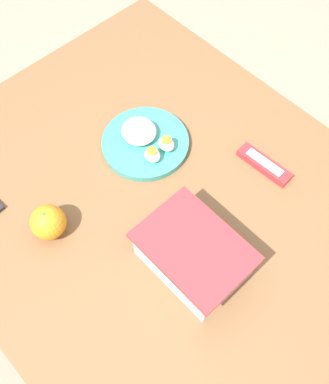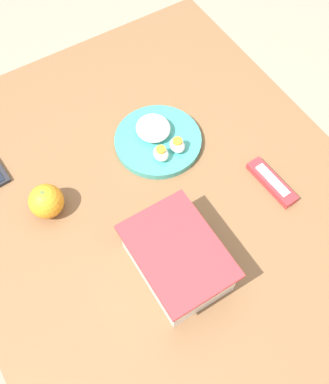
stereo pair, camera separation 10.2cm
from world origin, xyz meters
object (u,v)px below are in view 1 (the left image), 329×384
food_container (193,256)px  orange_fruit (48,222)px  rice_plate (145,141)px  candy_bar (264,164)px

food_container → orange_fruit: food_container is taller
orange_fruit → rice_plate: (0.03, -0.31, -0.02)m
food_container → rice_plate: bearing=-24.5°
rice_plate → orange_fruit: bearing=95.7°
food_container → orange_fruit: bearing=32.4°
orange_fruit → candy_bar: orange_fruit is taller
orange_fruit → candy_bar: bearing=-114.3°
food_container → candy_bar: food_container is taller
rice_plate → candy_bar: 0.30m
candy_bar → food_container: bearing=100.6°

